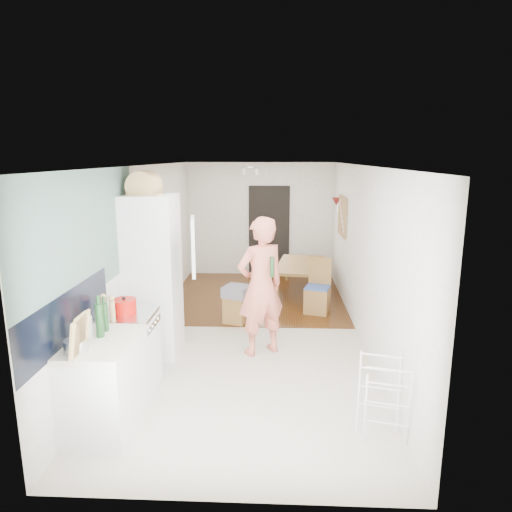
# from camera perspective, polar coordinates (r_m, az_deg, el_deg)

# --- Properties ---
(room_shell) EXTENTS (3.20, 7.00, 2.50)m
(room_shell) POSITION_cam_1_polar(r_m,az_deg,el_deg) (6.69, -0.55, 0.47)
(room_shell) COLOR white
(room_shell) RESTS_ON ground
(floor) EXTENTS (3.20, 7.00, 0.01)m
(floor) POSITION_cam_1_polar(r_m,az_deg,el_deg) (7.05, -0.53, -9.51)
(floor) COLOR beige
(floor) RESTS_ON ground
(wood_floor_overlay) EXTENTS (3.20, 3.30, 0.01)m
(wood_floor_overlay) POSITION_cam_1_polar(r_m,az_deg,el_deg) (8.79, 0.12, -4.98)
(wood_floor_overlay) COLOR #522C10
(wood_floor_overlay) RESTS_ON room_shell
(sage_wall_panel) EXTENTS (0.02, 3.00, 1.30)m
(sage_wall_panel) POSITION_cam_1_polar(r_m,az_deg,el_deg) (4.99, -20.43, 2.61)
(sage_wall_panel) COLOR slate
(sage_wall_panel) RESTS_ON room_shell
(tile_splashback) EXTENTS (0.02, 1.90, 0.50)m
(tile_splashback) POSITION_cam_1_polar(r_m,az_deg,el_deg) (4.67, -22.32, -7.06)
(tile_splashback) COLOR black
(tile_splashback) RESTS_ON room_shell
(doorway_recess) EXTENTS (0.90, 0.04, 2.00)m
(doorway_recess) POSITION_cam_1_polar(r_m,az_deg,el_deg) (10.15, 1.65, 3.14)
(doorway_recess) COLOR black
(doorway_recess) RESTS_ON room_shell
(base_cabinet) EXTENTS (0.60, 0.90, 0.86)m
(base_cabinet) POSITION_cam_1_polar(r_m,az_deg,el_deg) (4.84, -18.42, -15.32)
(base_cabinet) COLOR white
(base_cabinet) RESTS_ON room_shell
(worktop) EXTENTS (0.62, 0.92, 0.06)m
(worktop) POSITION_cam_1_polar(r_m,az_deg,el_deg) (4.65, -18.82, -10.28)
(worktop) COLOR #F2E5CE
(worktop) RESTS_ON room_shell
(range_cooker) EXTENTS (0.60, 0.60, 0.88)m
(range_cooker) POSITION_cam_1_polar(r_m,az_deg,el_deg) (5.47, -15.62, -11.69)
(range_cooker) COLOR white
(range_cooker) RESTS_ON room_shell
(cooker_top) EXTENTS (0.60, 0.60, 0.04)m
(cooker_top) POSITION_cam_1_polar(r_m,az_deg,el_deg) (5.31, -15.91, -7.15)
(cooker_top) COLOR silver
(cooker_top) RESTS_ON room_shell
(fridge_housing) EXTENTS (0.66, 0.66, 2.15)m
(fridge_housing) POSITION_cam_1_polar(r_m,az_deg,el_deg) (6.18, -12.80, -2.51)
(fridge_housing) COLOR white
(fridge_housing) RESTS_ON room_shell
(fridge_door) EXTENTS (0.14, 0.56, 0.70)m
(fridge_door) POSITION_cam_1_polar(r_m,az_deg,el_deg) (5.65, -7.85, 1.25)
(fridge_door) COLOR white
(fridge_door) RESTS_ON room_shell
(fridge_interior) EXTENTS (0.02, 0.52, 0.66)m
(fridge_interior) POSITION_cam_1_polar(r_m,az_deg,el_deg) (6.00, -10.16, 1.82)
(fridge_interior) COLOR white
(fridge_interior) RESTS_ON room_shell
(pinboard) EXTENTS (0.03, 0.90, 0.70)m
(pinboard) POSITION_cam_1_polar(r_m,az_deg,el_deg) (8.59, 10.77, 4.95)
(pinboard) COLOR tan
(pinboard) RESTS_ON room_shell
(pinboard_frame) EXTENTS (0.00, 0.94, 0.74)m
(pinboard_frame) POSITION_cam_1_polar(r_m,az_deg,el_deg) (8.59, 10.67, 4.95)
(pinboard_frame) COLOR olive
(pinboard_frame) RESTS_ON room_shell
(wall_sconce) EXTENTS (0.18, 0.18, 0.16)m
(wall_sconce) POSITION_cam_1_polar(r_m,az_deg,el_deg) (9.20, 10.01, 6.71)
(wall_sconce) COLOR maroon
(wall_sconce) RESTS_ON room_shell
(person) EXTENTS (0.97, 0.87, 2.21)m
(person) POSITION_cam_1_polar(r_m,az_deg,el_deg) (6.01, 0.61, -2.30)
(person) COLOR #E0715C
(person) RESTS_ON floor
(dining_table) EXTENTS (0.95, 1.47, 0.48)m
(dining_table) POSITION_cam_1_polar(r_m,az_deg,el_deg) (9.04, 5.85, -2.99)
(dining_table) COLOR olive
(dining_table) RESTS_ON floor
(dining_chair) EXTENTS (0.49, 0.49, 0.93)m
(dining_chair) POSITION_cam_1_polar(r_m,az_deg,el_deg) (7.81, 7.71, -3.80)
(dining_chair) COLOR olive
(dining_chair) RESTS_ON floor
(stool) EXTENTS (0.41, 0.41, 0.44)m
(stool) POSITION_cam_1_polar(r_m,az_deg,el_deg) (7.37, -2.54, -6.71)
(stool) COLOR olive
(stool) RESTS_ON floor
(grey_drape) EXTENTS (0.49, 0.49, 0.17)m
(grey_drape) POSITION_cam_1_polar(r_m,az_deg,el_deg) (7.28, -2.42, -4.43)
(grey_drape) COLOR gray
(grey_drape) RESTS_ON stool
(drying_rack) EXTENTS (0.48, 0.45, 0.79)m
(drying_rack) POSITION_cam_1_polar(r_m,az_deg,el_deg) (4.64, 15.59, -16.91)
(drying_rack) COLOR white
(drying_rack) RESTS_ON floor
(bread_bin) EXTENTS (0.47, 0.45, 0.21)m
(bread_bin) POSITION_cam_1_polar(r_m,az_deg,el_deg) (6.04, -13.79, 8.49)
(bread_bin) COLOR tan
(bread_bin) RESTS_ON fridge_housing
(red_casserole) EXTENTS (0.28, 0.28, 0.16)m
(red_casserole) POSITION_cam_1_polar(r_m,az_deg,el_deg) (5.29, -16.14, -6.06)
(red_casserole) COLOR red
(red_casserole) RESTS_ON cooker_top
(steel_pan) EXTENTS (0.24, 0.24, 0.11)m
(steel_pan) POSITION_cam_1_polar(r_m,az_deg,el_deg) (4.46, -21.57, -10.36)
(steel_pan) COLOR silver
(steel_pan) RESTS_ON worktop
(held_bottle) EXTENTS (0.06, 0.06, 0.26)m
(held_bottle) POSITION_cam_1_polar(r_m,az_deg,el_deg) (5.88, 2.03, -1.36)
(held_bottle) COLOR #1A421D
(held_bottle) RESTS_ON person
(bottle_a) EXTENTS (0.08, 0.08, 0.33)m
(bottle_a) POSITION_cam_1_polar(r_m,az_deg,el_deg) (4.67, -18.98, -7.62)
(bottle_a) COLOR #1A421D
(bottle_a) RESTS_ON worktop
(bottle_b) EXTENTS (0.07, 0.07, 0.29)m
(bottle_b) POSITION_cam_1_polar(r_m,az_deg,el_deg) (4.82, -18.37, -7.27)
(bottle_b) COLOR #1A421D
(bottle_b) RESTS_ON worktop
(bottle_c) EXTENTS (0.09, 0.09, 0.21)m
(bottle_c) POSITION_cam_1_polar(r_m,az_deg,el_deg) (4.73, -20.26, -8.25)
(bottle_c) COLOR beige
(bottle_c) RESTS_ON worktop
(pepper_mill_front) EXTENTS (0.06, 0.06, 0.22)m
(pepper_mill_front) POSITION_cam_1_polar(r_m,az_deg,el_deg) (5.09, -17.52, -6.54)
(pepper_mill_front) COLOR tan
(pepper_mill_front) RESTS_ON worktop
(pepper_mill_back) EXTENTS (0.08, 0.08, 0.23)m
(pepper_mill_back) POSITION_cam_1_polar(r_m,az_deg,el_deg) (5.12, -18.47, -6.43)
(pepper_mill_back) COLOR tan
(pepper_mill_back) RESTS_ON worktop
(chopping_boards) EXTENTS (0.11, 0.28, 0.37)m
(chopping_boards) POSITION_cam_1_polar(r_m,az_deg,el_deg) (4.32, -21.21, -9.18)
(chopping_boards) COLOR tan
(chopping_boards) RESTS_ON worktop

